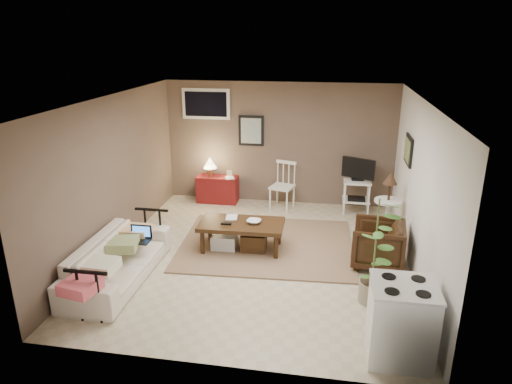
% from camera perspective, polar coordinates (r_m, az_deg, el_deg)
% --- Properties ---
extents(floor, '(5.00, 5.00, 0.00)m').
position_cam_1_polar(floor, '(7.11, 0.27, -8.01)').
color(floor, '#C1B293').
rests_on(floor, ground).
extents(art_back, '(0.50, 0.03, 0.60)m').
position_cam_1_polar(art_back, '(9.04, -0.61, 7.67)').
color(art_back, black).
extents(art_right, '(0.03, 0.60, 0.45)m').
position_cam_1_polar(art_right, '(7.59, 18.52, 5.00)').
color(art_right, black).
extents(window, '(0.96, 0.03, 0.60)m').
position_cam_1_polar(window, '(9.16, -6.27, 10.88)').
color(window, white).
extents(rug, '(2.87, 2.34, 0.03)m').
position_cam_1_polar(rug, '(7.46, 1.34, -6.56)').
color(rug, '#85664D').
rests_on(rug, floor).
extents(coffee_table, '(1.33, 0.71, 0.50)m').
position_cam_1_polar(coffee_table, '(7.19, -1.90, -5.25)').
color(coffee_table, '#34210E').
rests_on(coffee_table, floor).
extents(sofa, '(0.59, 2.03, 0.80)m').
position_cam_1_polar(sofa, '(6.60, -16.96, -7.34)').
color(sofa, beige).
rests_on(sofa, floor).
extents(sofa_pillows, '(0.39, 1.93, 0.14)m').
position_cam_1_polar(sofa_pillows, '(6.35, -17.57, -7.56)').
color(sofa_pillows, '#EEE8C5').
rests_on(sofa_pillows, sofa).
extents(sofa_end_rails, '(0.55, 2.03, 0.68)m').
position_cam_1_polar(sofa_end_rails, '(6.57, -15.99, -7.89)').
color(sofa_end_rails, black).
rests_on(sofa_end_rails, floor).
extents(laptop, '(0.31, 0.23, 0.21)m').
position_cam_1_polar(laptop, '(6.75, -14.28, -5.35)').
color(laptop, black).
rests_on(laptop, sofa).
extents(red_console, '(0.81, 0.36, 0.94)m').
position_cam_1_polar(red_console, '(9.27, -4.90, 0.68)').
color(red_console, maroon).
rests_on(red_console, floor).
extents(spindle_chair, '(0.51, 0.51, 0.92)m').
position_cam_1_polar(spindle_chair, '(8.90, 3.33, 0.65)').
color(spindle_chair, white).
rests_on(spindle_chair, floor).
extents(tv_stand, '(0.60, 0.41, 1.08)m').
position_cam_1_polar(tv_stand, '(8.79, 12.53, 0.93)').
color(tv_stand, white).
rests_on(tv_stand, floor).
extents(side_table, '(0.44, 0.44, 1.19)m').
position_cam_1_polar(side_table, '(7.64, 16.23, -0.83)').
color(side_table, white).
rests_on(side_table, floor).
extents(armchair, '(0.75, 0.79, 0.74)m').
position_cam_1_polar(armchair, '(6.93, 14.99, -6.08)').
color(armchair, black).
rests_on(armchair, floor).
extents(potted_plant, '(0.36, 0.36, 1.42)m').
position_cam_1_polar(potted_plant, '(5.84, 14.67, -6.77)').
color(potted_plant, gray).
rests_on(potted_plant, floor).
extents(stove, '(0.66, 0.62, 0.87)m').
position_cam_1_polar(stove, '(5.13, 17.67, -15.17)').
color(stove, white).
rests_on(stove, floor).
extents(bowl, '(0.22, 0.08, 0.22)m').
position_cam_1_polar(bowl, '(7.05, -0.27, -3.10)').
color(bowl, '#34210E').
rests_on(bowl, coffee_table).
extents(book_table, '(0.18, 0.04, 0.25)m').
position_cam_1_polar(book_table, '(7.25, -3.79, -2.36)').
color(book_table, '#34210E').
rests_on(book_table, coffee_table).
extents(book_console, '(0.16, 0.07, 0.22)m').
position_cam_1_polar(book_console, '(9.02, -3.84, 2.37)').
color(book_console, '#34210E').
rests_on(book_console, red_console).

